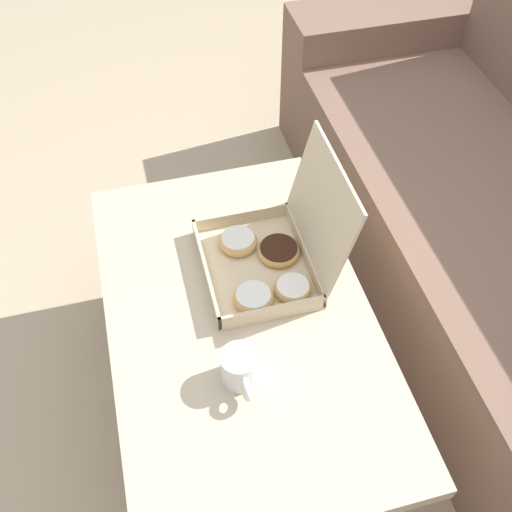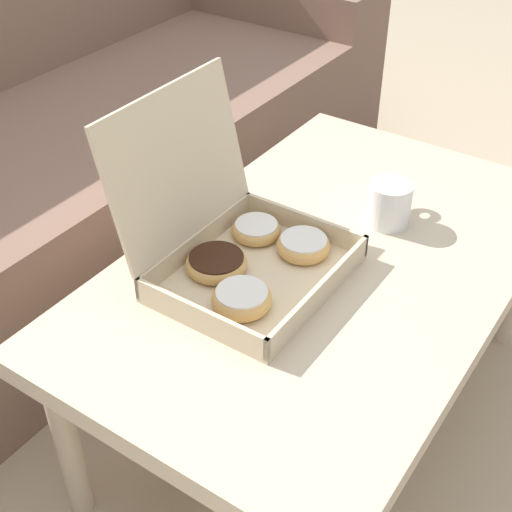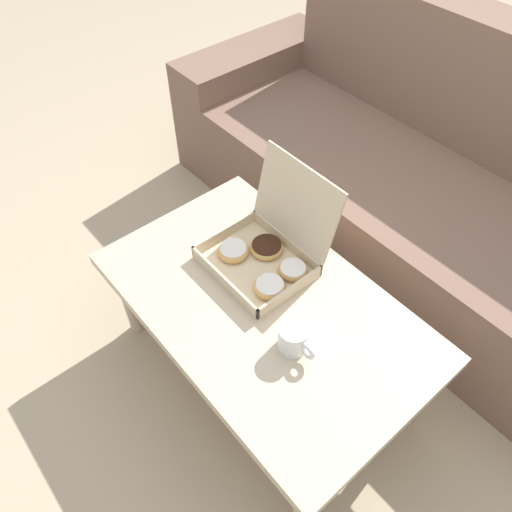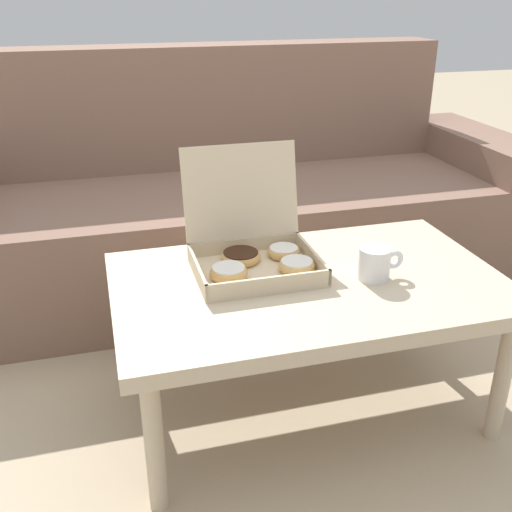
{
  "view_description": "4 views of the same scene",
  "coord_description": "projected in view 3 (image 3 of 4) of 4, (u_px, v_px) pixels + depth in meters",
  "views": [
    {
      "loc": [
        0.79,
        -0.26,
        1.57
      ],
      "look_at": [
        -0.12,
        -0.03,
        0.46
      ],
      "focal_mm": 42.0,
      "sensor_mm": 36.0,
      "label": 1
    },
    {
      "loc": [
        -0.92,
        -0.56,
        1.18
      ],
      "look_at": [
        -0.12,
        -0.03,
        0.46
      ],
      "focal_mm": 50.0,
      "sensor_mm": 36.0,
      "label": 2
    },
    {
      "loc": [
        0.65,
        -0.68,
        1.61
      ],
      "look_at": [
        -0.12,
        -0.03,
        0.46
      ],
      "focal_mm": 35.0,
      "sensor_mm": 36.0,
      "label": 3
    },
    {
      "loc": [
        -0.5,
        -1.4,
        1.11
      ],
      "look_at": [
        -0.12,
        -0.03,
        0.46
      ],
      "focal_mm": 42.0,
      "sensor_mm": 36.0,
      "label": 4
    }
  ],
  "objects": [
    {
      "name": "coffee_table",
      "position": [
        264.0,
        311.0,
        1.51
      ],
      "size": [
        1.01,
        0.62,
        0.41
      ],
      "color": "#C6B293",
      "rests_on": "ground_plane"
    },
    {
      "name": "coffee_mug",
      "position": [
        294.0,
        339.0,
        1.34
      ],
      "size": [
        0.12,
        0.08,
        0.09
      ],
      "color": "white",
      "rests_on": "coffee_table"
    },
    {
      "name": "couch",
      "position": [
        439.0,
        199.0,
        1.94
      ],
      "size": [
        2.36,
        0.8,
        0.89
      ],
      "color": "#7A5B4C",
      "rests_on": "ground_plane"
    },
    {
      "name": "pastry_box",
      "position": [
        267.0,
        251.0,
        1.54
      ],
      "size": [
        0.32,
        0.32,
        0.3
      ],
      "color": "beige",
      "rests_on": "coffee_table"
    },
    {
      "name": "ground_plane",
      "position": [
        283.0,
        355.0,
        1.82
      ],
      "size": [
        12.0,
        12.0,
        0.0
      ],
      "primitive_type": "plane",
      "color": "tan"
    }
  ]
}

